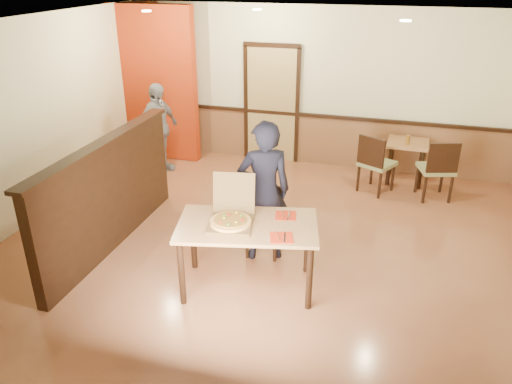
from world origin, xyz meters
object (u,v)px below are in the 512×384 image
at_px(main_table, 247,233).
at_px(diner_chair, 265,217).
at_px(pizza_box, 231,218).
at_px(side_chair_left, 375,162).
at_px(passerby, 158,129).
at_px(side_table, 407,152).
at_px(condiment, 408,140).
at_px(side_chair_right, 438,168).
at_px(diner, 264,192).

bearing_deg(main_table, diner_chair, 78.93).
bearing_deg(main_table, pizza_box, 179.53).
bearing_deg(main_table, side_chair_left, 56.22).
bearing_deg(passerby, side_table, -64.27).
distance_m(side_chair_left, side_table, 0.78).
height_order(side_table, condiment, condiment).
xyz_separation_m(side_chair_left, pizza_box, (-1.36, -3.11, 0.35)).
bearing_deg(diner_chair, side_table, 56.51).
distance_m(side_chair_right, diner, 3.21).
bearing_deg(side_chair_right, main_table, 38.40).
xyz_separation_m(side_chair_left, condiment, (0.47, 0.47, 0.26)).
relative_size(main_table, condiment, 10.69).
height_order(side_chair_left, passerby, passerby).
xyz_separation_m(main_table, side_chair_right, (2.14, 3.06, -0.17)).
distance_m(main_table, side_table, 4.05).
distance_m(diner_chair, side_chair_right, 3.10).
height_order(side_table, passerby, passerby).
height_order(diner, condiment, diner).
bearing_deg(side_chair_left, side_table, -100.34).
relative_size(side_chair_right, diner, 0.55).
distance_m(side_chair_right, condiment, 0.73).
height_order(diner_chair, pizza_box, pizza_box).
height_order(main_table, pizza_box, pizza_box).
xyz_separation_m(side_chair_right, side_table, (-0.47, 0.62, -0.00)).
bearing_deg(condiment, side_chair_right, -44.39).
bearing_deg(side_chair_right, pizza_box, 36.61).
distance_m(side_chair_right, side_table, 0.78).
distance_m(diner, passerby, 3.38).
height_order(main_table, side_chair_left, side_chair_left).
bearing_deg(side_chair_left, diner, 91.24).
distance_m(side_chair_left, passerby, 3.73).
relative_size(main_table, diner_chair, 1.94).
height_order(diner_chair, diner, diner).
xyz_separation_m(main_table, diner, (-0.00, 0.70, 0.19)).
bearing_deg(side_chair_right, diner, 31.19).
xyz_separation_m(main_table, side_chair_left, (1.19, 3.07, -0.18)).
xyz_separation_m(diner_chair, side_table, (1.69, 2.84, 0.06)).
bearing_deg(diner, side_table, -144.16).
distance_m(main_table, diner_chair, 0.87).
distance_m(main_table, passerby, 3.88).
relative_size(main_table, pizza_box, 2.68).
bearing_deg(diner, main_table, 65.30).
height_order(diner, pizza_box, diner).
bearing_deg(side_chair_left, pizza_box, 94.21).
bearing_deg(diner_chair, passerby, 137.44).
bearing_deg(diner, side_chair_right, -157.09).
bearing_deg(diner, diner_chair, -106.71).
distance_m(side_chair_left, condiment, 0.71).
bearing_deg(side_chair_right, passerby, -15.09).
height_order(passerby, condiment, passerby).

